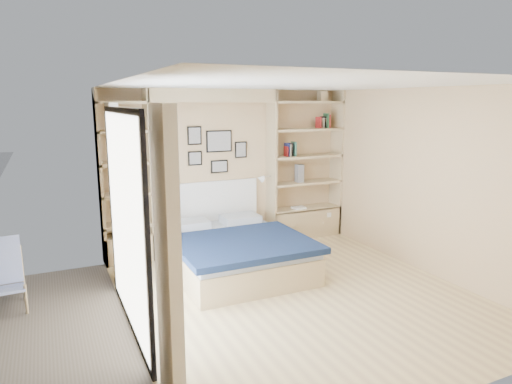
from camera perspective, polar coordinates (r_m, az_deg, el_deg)
name	(u,v)px	position (r m, az deg, el deg)	size (l,w,h in m)	color
ground	(296,294)	(5.74, 5.05, -12.56)	(4.50, 4.50, 0.00)	#E0C586
room_shell	(221,189)	(6.58, -4.34, 0.40)	(4.50, 4.50, 4.50)	tan
bed	(233,251)	(6.39, -2.86, -7.34)	(1.75, 2.24, 1.07)	tan
photo_gallery	(201,148)	(7.14, -6.91, 5.47)	(1.48, 0.02, 0.82)	black
reading_lamps	(216,182)	(7.05, -5.07, 1.30)	(1.92, 0.12, 0.15)	silver
shelf_decor	(290,141)	(7.59, 4.30, 6.42)	(3.49, 0.23, 2.03)	#A51E1E
deck_chair	(1,277)	(5.95, -29.27, -9.22)	(0.53, 0.82, 0.79)	tan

